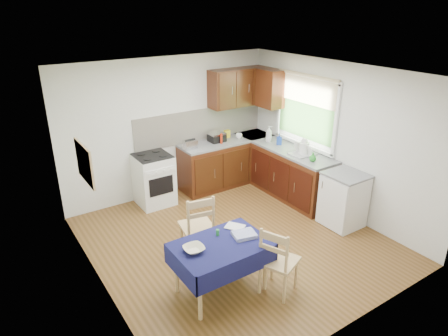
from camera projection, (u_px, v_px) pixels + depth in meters
floor at (236, 240)px, 6.05m from camera, size 4.20×4.20×0.00m
ceiling at (238, 73)px, 5.09m from camera, size 4.00×4.20×0.02m
wall_back at (169, 127)px, 7.18m from camera, size 4.00×0.02×2.50m
wall_front at (359, 230)px, 3.96m from camera, size 4.00×0.02×2.50m
wall_left at (94, 200)px, 4.55m from camera, size 0.02×4.20×2.50m
wall_right at (335, 139)px, 6.59m from camera, size 0.02×4.20×2.50m
base_cabinets at (256, 168)px, 7.55m from camera, size 1.90×2.30×0.86m
worktop_back at (227, 141)px, 7.63m from camera, size 1.90×0.60×0.04m
worktop_right at (293, 152)px, 7.08m from camera, size 0.60×1.70×0.04m
worktop_corner at (254, 135)px, 7.96m from camera, size 0.60×0.60×0.04m
splashback at (201, 125)px, 7.52m from camera, size 2.70×0.02×0.60m
upper_cabinets at (248, 88)px, 7.50m from camera, size 1.20×0.85×0.70m
stove at (154, 179)px, 7.00m from camera, size 0.60×0.61×0.92m
window at (306, 107)px, 6.96m from camera, size 0.04×1.48×1.26m
fridge at (343, 200)px, 6.33m from camera, size 0.58×0.60×0.89m
corkboard at (85, 163)px, 4.66m from camera, size 0.04×0.62×0.47m
dining_table at (221, 251)px, 4.78m from camera, size 1.13×0.77×0.68m
chair_far at (198, 225)px, 5.47m from camera, size 0.51×0.51×0.98m
chair_near at (278, 259)px, 4.78m from camera, size 0.54×0.54×0.93m
toaster at (190, 144)px, 7.13m from camera, size 0.24×0.15×0.19m
sandwich_press at (217, 137)px, 7.52m from camera, size 0.29×0.25×0.17m
sauce_bottle at (221, 139)px, 7.39m from camera, size 0.04×0.04×0.20m
yellow_packet at (227, 134)px, 7.73m from camera, size 0.13×0.11×0.15m
dish_rack at (303, 153)px, 6.90m from camera, size 0.43×0.33×0.20m
kettle at (304, 147)px, 6.85m from camera, size 0.18×0.18×0.30m
cup at (239, 136)px, 7.70m from camera, size 0.13×0.13×0.10m
soap_bottle_a at (269, 134)px, 7.47m from camera, size 0.16×0.16×0.30m
soap_bottle_b at (279, 139)px, 7.35m from camera, size 0.13×0.13×0.20m
soap_bottle_c at (313, 157)px, 6.58m from camera, size 0.13×0.13×0.15m
plate_bowl at (194, 249)px, 4.59m from camera, size 0.26×0.26×0.06m
book at (232, 230)px, 5.01m from camera, size 0.28×0.30×0.02m
spice_jar at (218, 233)px, 4.90m from camera, size 0.04×0.04×0.08m
tea_towel at (244, 235)px, 4.89m from camera, size 0.31×0.27×0.05m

